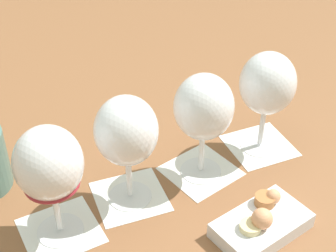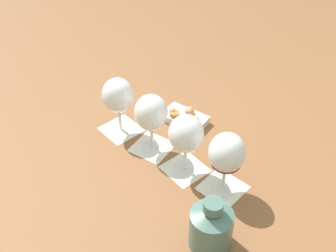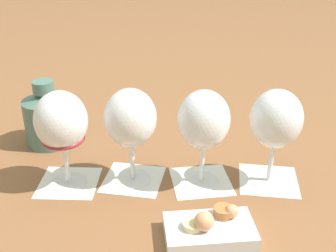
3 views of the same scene
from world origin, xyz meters
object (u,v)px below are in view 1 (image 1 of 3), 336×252
(wine_glass_0, at_px, (49,167))
(wine_glass_1, at_px, (126,135))
(snack_dish, at_px, (262,223))
(wine_glass_2, at_px, (204,111))
(wine_glass_3, at_px, (267,87))

(wine_glass_0, bearing_deg, wine_glass_1, -19.90)
(wine_glass_1, relative_size, snack_dish, 1.16)
(wine_glass_2, bearing_deg, wine_glass_3, -23.70)
(wine_glass_0, height_order, wine_glass_3, same)
(snack_dish, bearing_deg, wine_glass_0, 124.04)
(wine_glass_2, relative_size, snack_dish, 1.16)
(wine_glass_0, relative_size, wine_glass_3, 1.00)
(wine_glass_0, xyz_separation_m, wine_glass_2, (0.24, -0.11, -0.00))
(wine_glass_3, distance_m, snack_dish, 0.24)
(wine_glass_3, relative_size, snack_dish, 1.16)
(wine_glass_3, bearing_deg, snack_dish, -153.64)
(wine_glass_2, xyz_separation_m, snack_dish, (-0.07, -0.15, -0.11))
(wine_glass_3, bearing_deg, wine_glass_1, 154.10)
(wine_glass_2, distance_m, wine_glass_3, 0.13)
(wine_glass_2, bearing_deg, snack_dish, -114.31)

